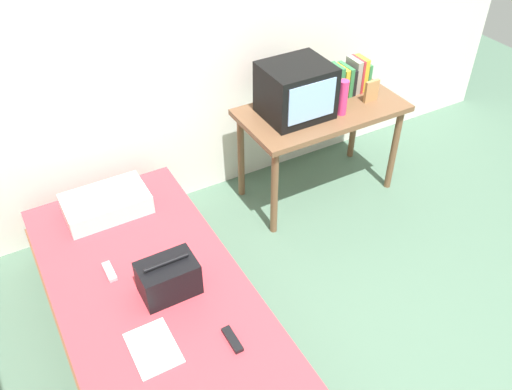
{
  "coord_description": "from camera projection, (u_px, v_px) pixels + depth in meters",
  "views": [
    {
      "loc": [
        -1.45,
        -1.12,
        2.64
      ],
      "look_at": [
        -0.21,
        1.09,
        0.55
      ],
      "focal_mm": 37.82,
      "sensor_mm": 36.0,
      "label": 1
    }
  ],
  "objects": [
    {
      "name": "ground_plane",
      "position": [
        386.0,
        369.0,
        2.98
      ],
      "size": [
        8.0,
        8.0,
        0.0
      ],
      "primitive_type": "plane",
      "color": "#4C6B56"
    },
    {
      "name": "handbag",
      "position": [
        168.0,
        278.0,
        2.79
      ],
      "size": [
        0.3,
        0.2,
        0.22
      ],
      "color": "black",
      "rests_on": "bed"
    },
    {
      "name": "remote_silver",
      "position": [
        110.0,
        272.0,
        2.94
      ],
      "size": [
        0.04,
        0.14,
        0.02
      ],
      "primitive_type": "cube",
      "color": "#B7B7BC",
      "rests_on": "bed"
    },
    {
      "name": "tv",
      "position": [
        296.0,
        91.0,
        3.56
      ],
      "size": [
        0.44,
        0.39,
        0.36
      ],
      "color": "black",
      "rests_on": "desk"
    },
    {
      "name": "water_bottle",
      "position": [
        343.0,
        98.0,
        3.61
      ],
      "size": [
        0.07,
        0.07,
        0.25
      ],
      "primitive_type": "cylinder",
      "color": "#E53372",
      "rests_on": "desk"
    },
    {
      "name": "book_row",
      "position": [
        350.0,
        77.0,
        3.85
      ],
      "size": [
        0.28,
        0.17,
        0.25
      ],
      "color": "#337F47",
      "rests_on": "desk"
    },
    {
      "name": "desk",
      "position": [
        321.0,
        119.0,
        3.8
      ],
      "size": [
        1.16,
        0.6,
        0.73
      ],
      "color": "brown",
      "rests_on": "ground"
    },
    {
      "name": "picture_frame",
      "position": [
        371.0,
        91.0,
        3.76
      ],
      "size": [
        0.11,
        0.02,
        0.16
      ],
      "primitive_type": "cube",
      "color": "#B27F4C",
      "rests_on": "desk"
    },
    {
      "name": "remote_dark",
      "position": [
        232.0,
        339.0,
        2.6
      ],
      "size": [
        0.04,
        0.16,
        0.02
      ],
      "primitive_type": "cube",
      "color": "black",
      "rests_on": "bed"
    },
    {
      "name": "wall_back",
      "position": [
        216.0,
        19.0,
        3.5
      ],
      "size": [
        5.2,
        0.1,
        2.6
      ],
      "primitive_type": "cube",
      "color": "silver",
      "rests_on": "ground"
    },
    {
      "name": "bed",
      "position": [
        155.0,
        314.0,
        3.01
      ],
      "size": [
        1.0,
        2.0,
        0.44
      ],
      "color": "brown",
      "rests_on": "ground"
    },
    {
      "name": "magazine",
      "position": [
        153.0,
        348.0,
        2.57
      ],
      "size": [
        0.21,
        0.29,
        0.01
      ],
      "primitive_type": "cube",
      "color": "white",
      "rests_on": "bed"
    },
    {
      "name": "pillow",
      "position": [
        106.0,
        204.0,
        3.31
      ],
      "size": [
        0.51,
        0.31,
        0.12
      ],
      "primitive_type": "cube",
      "color": "silver",
      "rests_on": "bed"
    }
  ]
}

